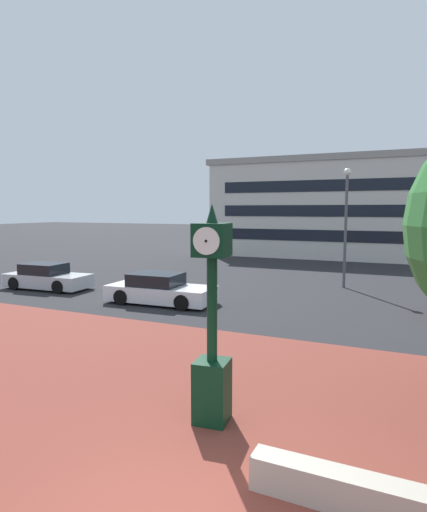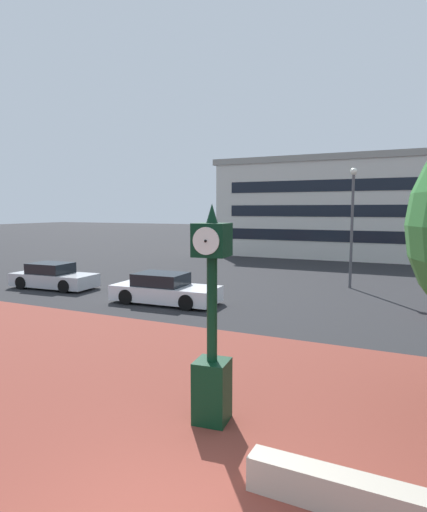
{
  "view_description": "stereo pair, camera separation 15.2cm",
  "coord_description": "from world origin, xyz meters",
  "px_view_note": "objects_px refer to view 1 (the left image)",
  "views": [
    {
      "loc": [
        2.6,
        -4.22,
        3.96
      ],
      "look_at": [
        -0.57,
        2.84,
        3.13
      ],
      "focal_mm": 30.12,
      "sensor_mm": 36.0,
      "label": 1
    },
    {
      "loc": [
        2.74,
        -4.16,
        3.96
      ],
      "look_at": [
        -0.57,
        2.84,
        3.13
      ],
      "focal_mm": 30.12,
      "sensor_mm": 36.0,
      "label": 2
    }
  ],
  "objects_px": {
    "car_street_distant": "(160,290)",
    "street_lamp_post": "(346,214)",
    "street_clock": "(212,335)",
    "civic_building": "(393,208)",
    "car_street_far": "(47,278)"
  },
  "relations": [
    {
      "from": "street_lamp_post",
      "to": "street_clock",
      "type": "bearing_deg",
      "value": -91.45
    },
    {
      "from": "civic_building",
      "to": "street_lamp_post",
      "type": "bearing_deg",
      "value": -95.81
    },
    {
      "from": "street_clock",
      "to": "car_street_far",
      "type": "distance_m",
      "value": 15.98
    },
    {
      "from": "street_clock",
      "to": "street_lamp_post",
      "type": "xyz_separation_m",
      "value": [
        0.39,
        15.46,
        2.06
      ]
    },
    {
      "from": "car_street_distant",
      "to": "civic_building",
      "type": "height_order",
      "value": "civic_building"
    },
    {
      "from": "car_street_distant",
      "to": "civic_building",
      "type": "distance_m",
      "value": 25.7
    },
    {
      "from": "car_street_distant",
      "to": "street_lamp_post",
      "type": "bearing_deg",
      "value": 134.35
    },
    {
      "from": "street_clock",
      "to": "car_street_far",
      "type": "xyz_separation_m",
      "value": [
        -13.18,
        8.97,
        -1.1
      ]
    },
    {
      "from": "car_street_far",
      "to": "street_lamp_post",
      "type": "xyz_separation_m",
      "value": [
        13.57,
        6.48,
        3.15
      ]
    },
    {
      "from": "street_clock",
      "to": "street_lamp_post",
      "type": "bearing_deg",
      "value": 82.41
    },
    {
      "from": "car_street_distant",
      "to": "street_lamp_post",
      "type": "distance_m",
      "value": 10.18
    },
    {
      "from": "civic_building",
      "to": "street_lamp_post",
      "type": "distance_m",
      "value": 17.08
    },
    {
      "from": "street_clock",
      "to": "street_lamp_post",
      "type": "distance_m",
      "value": 15.6
    },
    {
      "from": "car_street_far",
      "to": "civic_building",
      "type": "bearing_deg",
      "value": 143.55
    },
    {
      "from": "car_street_far",
      "to": "car_street_distant",
      "type": "distance_m",
      "value": 6.95
    }
  ]
}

